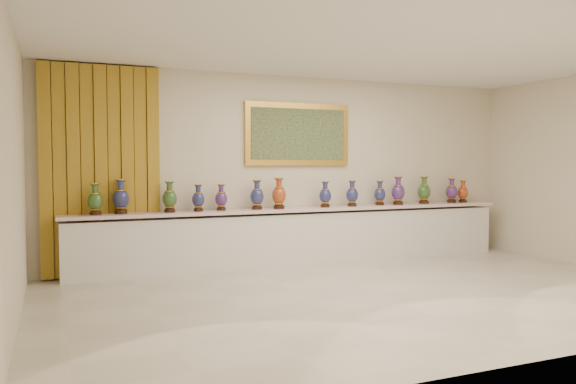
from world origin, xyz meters
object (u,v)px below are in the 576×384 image
object	(u,v)px
vase_2	(170,198)
vase_0	(95,201)
vase_1	(121,198)
counter	(302,237)

from	to	relation	value
vase_2	vase_0	bearing A→B (deg)	-177.68
vase_0	vase_1	bearing A→B (deg)	11.62
vase_0	counter	bearing A→B (deg)	0.99
counter	vase_0	world-z (taller)	vase_0
counter	vase_0	size ratio (longest dim) A/B	16.65
counter	vase_2	xyz separation A→B (m)	(-2.11, -0.01, 0.67)
counter	vase_1	distance (m)	2.87
vase_1	vase_2	size ratio (longest dim) A/B	1.08
vase_0	vase_2	world-z (taller)	vase_2
vase_0	vase_2	size ratio (longest dim) A/B	0.97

